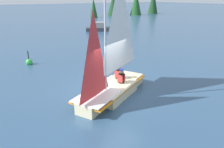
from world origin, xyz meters
TOP-DOWN VIEW (x-y plane):
  - ground_plane at (0.00, 0.00)m, footprint 260.00×260.00m
  - sailboat_main at (0.06, 0.03)m, footprint 4.69×3.40m
  - sailor_helm at (0.62, 0.11)m, footprint 0.42×0.40m
  - sailor_crew at (0.84, 0.67)m, footprint 0.42×0.40m
  - motorboat_distant at (10.10, 17.86)m, footprint 4.43×3.28m
  - treeline_shore at (30.26, 36.72)m, footprint 21.31×4.99m
  - buoy_marker at (-2.00, 7.36)m, footprint 0.46×0.46m

SIDE VIEW (x-z plane):
  - ground_plane at x=0.00m, z-range 0.00..0.00m
  - buoy_marker at x=-2.00m, z-range -0.34..0.68m
  - motorboat_distant at x=10.10m, z-range -0.18..0.99m
  - sailor_helm at x=0.62m, z-range 0.05..1.21m
  - sailor_crew at x=0.84m, z-range 0.05..1.21m
  - sailboat_main at x=0.06m, z-range -2.02..3.65m
  - treeline_shore at x=30.26m, z-range -0.29..5.90m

